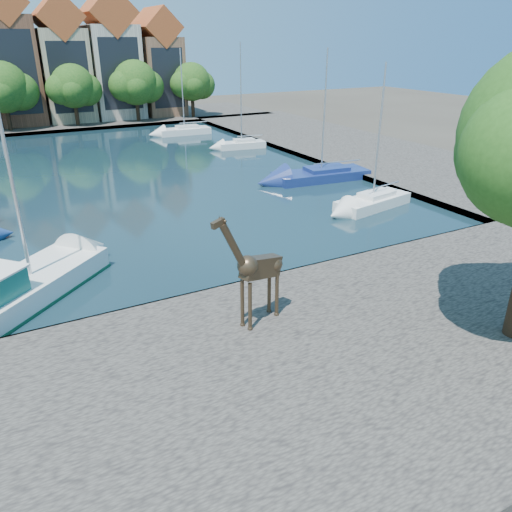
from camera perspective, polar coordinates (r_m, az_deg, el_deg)
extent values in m
plane|color=#38332B|center=(23.36, -2.50, -4.10)|extent=(160.00, 160.00, 0.00)
cube|color=black|center=(44.92, -16.16, 8.78)|extent=(38.00, 50.00, 0.08)
cube|color=#534F48|center=(18.11, 7.45, -12.48)|extent=(50.00, 14.00, 0.50)
cube|color=#534F48|center=(75.96, -21.89, 13.99)|extent=(60.00, 16.00, 0.50)
cube|color=#534F48|center=(55.51, 10.28, 12.26)|extent=(14.00, 52.00, 0.50)
cube|color=brown|center=(74.94, -25.86, 18.50)|extent=(5.39, 9.00, 13.00)
cube|color=#AA4D22|center=(74.94, -26.99, 24.31)|extent=(5.44, 9.18, 5.44)
cube|color=black|center=(70.48, -25.58, 18.36)|extent=(4.40, 0.05, 9.75)
cube|color=tan|center=(75.61, -21.04, 18.69)|extent=(5.88, 9.00, 11.50)
cube|color=#AA4D22|center=(75.51, -21.88, 24.00)|extent=(5.94, 9.18, 5.94)
cube|color=black|center=(71.19, -20.46, 18.55)|extent=(4.80, 0.05, 8.62)
cube|color=#BFB5A3|center=(76.80, -16.03, 19.55)|extent=(6.37, 9.00, 12.00)
cube|color=#AA4D22|center=(76.74, -16.70, 25.06)|extent=(6.43, 9.18, 6.43)
cube|color=black|center=(72.45, -15.16, 19.44)|extent=(5.20, 0.05, 9.00)
cube|color=brown|center=(78.57, -11.10, 19.51)|extent=(5.39, 9.00, 10.50)
cube|color=#AA4D22|center=(78.42, -11.50, 24.21)|extent=(5.44, 9.18, 5.44)
cube|color=black|center=(74.33, -9.97, 19.37)|extent=(4.40, 0.05, 7.88)
cylinder|color=#332114|center=(69.80, -26.46, 14.07)|extent=(0.50, 0.50, 3.20)
sphere|color=#154313|center=(69.45, -26.98, 16.81)|extent=(6.00, 6.00, 6.00)
sphere|color=#154313|center=(69.90, -25.39, 16.61)|extent=(4.50, 4.50, 4.50)
cylinder|color=#332114|center=(70.58, -19.83, 15.19)|extent=(0.50, 0.50, 3.20)
sphere|color=#154313|center=(70.25, -20.21, 17.77)|extent=(5.40, 5.40, 5.40)
sphere|color=#154313|center=(70.86, -18.85, 17.54)|extent=(4.05, 4.05, 4.05)
sphere|color=#154313|center=(69.67, -21.37, 17.34)|extent=(3.78, 3.78, 3.78)
cylinder|color=#332114|center=(72.25, -13.38, 16.07)|extent=(0.50, 0.50, 3.20)
sphere|color=#154313|center=(71.92, -13.64, 18.71)|extent=(5.80, 5.80, 5.80)
sphere|color=#154313|center=(72.73, -12.27, 18.41)|extent=(4.35, 4.35, 4.35)
sphere|color=#154313|center=(71.15, -14.82, 18.31)|extent=(4.06, 4.06, 4.06)
cylinder|color=#332114|center=(74.74, -7.23, 16.74)|extent=(0.50, 0.50, 3.20)
sphere|color=#154313|center=(74.43, -7.36, 19.15)|extent=(5.20, 5.20, 5.20)
sphere|color=#154313|center=(75.33, -6.26, 18.85)|extent=(3.90, 3.90, 3.90)
sphere|color=#154313|center=(73.57, -8.33, 18.85)|extent=(3.64, 3.64, 3.64)
cylinder|color=#3E2F1F|center=(19.04, -0.69, -5.82)|extent=(0.15, 0.15, 2.00)
cylinder|color=#3E2F1F|center=(19.30, -1.57, -5.39)|extent=(0.15, 0.15, 2.00)
cylinder|color=#3E2F1F|center=(20.02, 2.40, -4.28)|extent=(0.15, 0.15, 2.00)
cylinder|color=#3E2F1F|center=(20.27, 1.52, -3.89)|extent=(0.15, 0.15, 2.00)
cube|color=#3E2F1F|center=(19.08, 0.56, -1.25)|extent=(2.01, 1.09, 1.17)
cylinder|color=#3E2F1F|center=(17.64, -2.61, 1.19)|extent=(1.31, 0.66, 2.07)
cube|color=#3E2F1F|center=(16.85, -4.37, 3.74)|extent=(0.58, 0.33, 0.32)
cube|color=silver|center=(24.09, -26.02, -3.84)|extent=(9.23, 8.82, 1.29)
cylinder|color=#B2B2B7|center=(23.16, -26.41, 9.18)|extent=(0.16, 0.16, 9.93)
cube|color=silver|center=(35.59, 13.19, 6.17)|extent=(6.18, 3.16, 0.95)
cube|color=silver|center=(35.50, 13.24, 6.65)|extent=(2.81, 1.91, 0.53)
cylinder|color=#B2B2B7|center=(34.53, 13.91, 13.48)|extent=(0.13, 0.13, 8.70)
cube|color=navy|center=(42.10, 7.45, 9.26)|extent=(8.17, 3.58, 0.94)
cube|color=navy|center=(42.02, 7.48, 9.68)|extent=(3.65, 2.29, 0.52)
cylinder|color=#B2B2B7|center=(41.16, 7.83, 15.97)|extent=(0.13, 0.13, 9.41)
cube|color=silver|center=(54.40, -1.66, 12.67)|extent=(5.16, 2.44, 0.88)
cube|color=silver|center=(54.35, -1.67, 12.97)|extent=(2.33, 1.52, 0.49)
cylinder|color=#B2B2B7|center=(53.66, -1.73, 18.06)|extent=(0.12, 0.12, 9.78)
cube|color=silver|center=(63.22, -8.17, 14.03)|extent=(6.26, 2.46, 0.95)
cube|color=silver|center=(63.16, -8.18, 14.31)|extent=(2.77, 1.64, 0.53)
cylinder|color=#B2B2B7|center=(62.61, -8.43, 18.33)|extent=(0.13, 0.13, 9.01)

